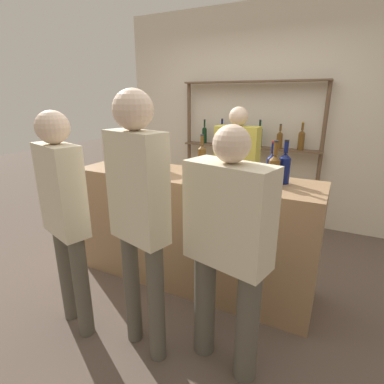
{
  "coord_description": "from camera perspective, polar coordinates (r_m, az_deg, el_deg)",
  "views": [
    {
      "loc": [
        1.12,
        -2.23,
        1.68
      ],
      "look_at": [
        0.0,
        0.0,
        0.88
      ],
      "focal_mm": 28.0,
      "sensor_mm": 36.0,
      "label": 1
    }
  ],
  "objects": [
    {
      "name": "wine_glass",
      "position": [
        2.87,
        -13.52,
        6.79
      ],
      "size": [
        0.09,
        0.09,
        0.16
      ],
      "color": "silver",
      "rests_on": "bar_counter"
    },
    {
      "name": "counter_bottle_4",
      "position": [
        2.4,
        17.19,
        4.56
      ],
      "size": [
        0.09,
        0.09,
        0.34
      ],
      "color": "#0F1956",
      "rests_on": "bar_counter"
    },
    {
      "name": "server_behind_counter",
      "position": [
        3.46,
        8.44,
        4.72
      ],
      "size": [
        0.48,
        0.22,
        1.58
      ],
      "rotation": [
        0.0,
        0.0,
        -1.58
      ],
      "color": "brown",
      "rests_on": "ground_plane"
    },
    {
      "name": "customer_left",
      "position": [
        2.21,
        -23.22,
        -2.94
      ],
      "size": [
        0.42,
        0.28,
        1.6
      ],
      "rotation": [
        0.0,
        0.0,
        1.26
      ],
      "color": "#575347",
      "rests_on": "ground_plane"
    },
    {
      "name": "counter_bottle_3",
      "position": [
        3.08,
        -12.99,
        7.91
      ],
      "size": [
        0.09,
        0.09,
        0.35
      ],
      "color": "silver",
      "rests_on": "bar_counter"
    },
    {
      "name": "customer_center",
      "position": [
        1.83,
        -10.12,
        -3.03
      ],
      "size": [
        0.42,
        0.26,
        1.72
      ],
      "rotation": [
        0.0,
        0.0,
        1.31
      ],
      "color": "#575347",
      "rests_on": "ground_plane"
    },
    {
      "name": "back_wall",
      "position": [
        4.28,
        11.77,
        13.64
      ],
      "size": [
        3.77,
        0.12,
        2.8
      ],
      "primitive_type": "cube",
      "color": "beige",
      "rests_on": "ground_plane"
    },
    {
      "name": "bar_counter",
      "position": [
        2.75,
        -0.0,
        -7.21
      ],
      "size": [
        2.17,
        0.58,
        1.04
      ],
      "primitive_type": "cube",
      "color": "#997551",
      "rests_on": "ground_plane"
    },
    {
      "name": "cork_jar",
      "position": [
        2.5,
        4.3,
        4.51
      ],
      "size": [
        0.12,
        0.12,
        0.15
      ],
      "color": "silver",
      "rests_on": "bar_counter"
    },
    {
      "name": "counter_bottle_0",
      "position": [
        2.24,
        6.16,
        4.24
      ],
      "size": [
        0.07,
        0.07,
        0.33
      ],
      "color": "#0F1956",
      "rests_on": "bar_counter"
    },
    {
      "name": "counter_bottle_2",
      "position": [
        2.33,
        15.37,
        4.29
      ],
      "size": [
        0.08,
        0.08,
        0.34
      ],
      "color": "brown",
      "rests_on": "bar_counter"
    },
    {
      "name": "customer_right",
      "position": [
        1.76,
        6.84,
        -9.17
      ],
      "size": [
        0.54,
        0.33,
        1.54
      ],
      "rotation": [
        0.0,
        0.0,
        1.34
      ],
      "color": "#575347",
      "rests_on": "ground_plane"
    },
    {
      "name": "back_shelf",
      "position": [
        4.12,
        11.06,
        10.99
      ],
      "size": [
        1.86,
        0.18,
        1.87
      ],
      "color": "brown",
      "rests_on": "ground_plane"
    },
    {
      "name": "ice_bucket",
      "position": [
        2.77,
        -7.78,
        6.79
      ],
      "size": [
        0.2,
        0.2,
        0.25
      ],
      "color": "#846647",
      "rests_on": "bar_counter"
    },
    {
      "name": "ground_plane",
      "position": [
        3.01,
        -0.0,
        -16.2
      ],
      "size": [
        16.0,
        16.0,
        0.0
      ],
      "primitive_type": "plane",
      "color": "brown"
    },
    {
      "name": "counter_bottle_1",
      "position": [
        2.45,
        15.0,
        4.82
      ],
      "size": [
        0.09,
        0.09,
        0.31
      ],
      "color": "#0F1956",
      "rests_on": "bar_counter"
    },
    {
      "name": "counter_bottle_5",
      "position": [
        2.65,
        1.9,
        6.54
      ],
      "size": [
        0.07,
        0.07,
        0.33
      ],
      "color": "brown",
      "rests_on": "bar_counter"
    }
  ]
}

